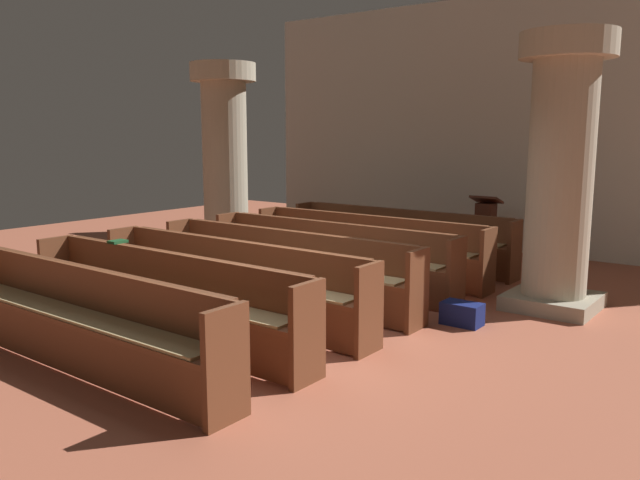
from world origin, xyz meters
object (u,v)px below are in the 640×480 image
object	(u,v)px
pew_row_5	(162,294)
pew_row_0	(398,235)
pew_row_6	(78,315)
pillar_far_side	(225,158)
pew_row_1	(366,244)
pew_row_4	(228,278)
pew_row_2	(328,253)
pew_row_3	(283,264)
hymn_book	(118,242)
lectern	(485,232)
pillar_aisle_side	(561,169)
kneeler_box_navy	(462,314)

from	to	relation	value
pew_row_5	pew_row_0	bearing A→B (deg)	90.00
pew_row_6	pillar_far_side	distance (m)	5.49
pew_row_0	pew_row_5	bearing A→B (deg)	-90.00
pew_row_0	pew_row_1	xyz separation A→B (m)	(0.00, -0.95, 0.00)
pew_row_4	pew_row_2	bearing A→B (deg)	90.00
pew_row_1	pew_row_5	bearing A→B (deg)	-90.00
pew_row_0	pew_row_3	size ratio (longest dim) A/B	1.00
pew_row_2	hymn_book	size ratio (longest dim) A/B	20.36
lectern	pew_row_4	bearing A→B (deg)	-99.64
lectern	hymn_book	bearing A→B (deg)	-107.42
pillar_aisle_side	kneeler_box_navy	bearing A→B (deg)	-114.25
pew_row_0	pew_row_5	world-z (taller)	same
kneeler_box_navy	pew_row_6	bearing A→B (deg)	-123.80
pew_row_4	pillar_far_side	bearing A→B (deg)	135.77
pew_row_6	lectern	bearing A→B (deg)	82.92
pew_row_2	pew_row_5	distance (m)	2.85
pew_row_4	pillar_aisle_side	xyz separation A→B (m)	(2.81, 2.72, 1.21)
pew_row_1	pew_row_2	world-z (taller)	same
pew_row_1	hymn_book	world-z (taller)	hymn_book
pew_row_5	hymn_book	bearing A→B (deg)	168.66
pew_row_1	kneeler_box_navy	world-z (taller)	pew_row_1
kneeler_box_navy	pew_row_5	bearing A→B (deg)	-133.17
pew_row_2	pew_row_4	world-z (taller)	same
pew_row_6	pillar_aisle_side	world-z (taller)	pillar_aisle_side
pillar_far_side	lectern	size ratio (longest dim) A/B	3.01
pew_row_6	pew_row_2	bearing A→B (deg)	90.00
hymn_book	pew_row_2	bearing A→B (deg)	69.71
pew_row_3	pillar_aisle_side	world-z (taller)	pillar_aisle_side
pew_row_0	hymn_book	bearing A→B (deg)	-102.16
pew_row_3	lectern	world-z (taller)	lectern
pew_row_2	hymn_book	bearing A→B (deg)	-110.29
hymn_book	kneeler_box_navy	size ratio (longest dim) A/B	0.44
pillar_far_side	hymn_book	world-z (taller)	pillar_far_side
pillar_far_side	pew_row_2	bearing A→B (deg)	-15.87
pew_row_3	hymn_book	bearing A→B (deg)	-119.94
pew_row_5	pew_row_6	size ratio (longest dim) A/B	1.00
pew_row_3	kneeler_box_navy	xyz separation A→B (m)	(2.22, 0.47, -0.36)
pillar_aisle_side	hymn_book	size ratio (longest dim) A/B	17.06
pew_row_6	lectern	size ratio (longest dim) A/B	3.59
pillar_far_side	kneeler_box_navy	xyz separation A→B (m)	(4.99, -1.27, -1.57)
pew_row_6	kneeler_box_navy	bearing A→B (deg)	56.20
pew_row_6	hymn_book	world-z (taller)	hymn_book
pew_row_2	pew_row_5	world-z (taller)	same
pew_row_5	kneeler_box_navy	size ratio (longest dim) A/B	8.89
pew_row_5	kneeler_box_navy	xyz separation A→B (m)	(2.22, 2.37, -0.36)
pew_row_3	pew_row_6	size ratio (longest dim) A/B	1.00
pew_row_2	pew_row_0	bearing A→B (deg)	90.00
pew_row_6	lectern	distance (m)	7.14
pew_row_2	lectern	bearing A→B (deg)	74.97
pillar_aisle_side	pew_row_1	bearing A→B (deg)	177.29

